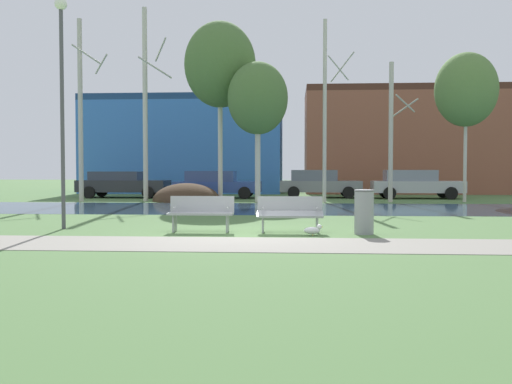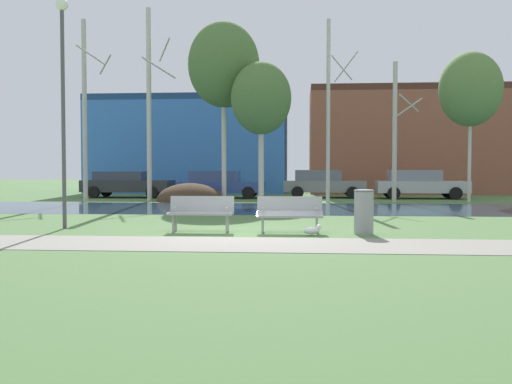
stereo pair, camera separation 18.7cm
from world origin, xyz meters
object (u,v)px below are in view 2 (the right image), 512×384
(bench_right, at_px, (290,213))
(parked_wagon_fourth_silver, at_px, (419,184))
(streetlamp, at_px, (63,78))
(parked_van_nearest_dark, at_px, (127,184))
(parked_sedan_second_blue, at_px, (220,184))
(trash_bin, at_px, (364,211))
(seagull, at_px, (312,230))
(parked_hatch_third_grey, at_px, (323,183))
(bench_left, at_px, (201,212))

(bench_right, height_order, parked_wagon_fourth_silver, parked_wagon_fourth_silver)
(bench_right, height_order, streetlamp, streetlamp)
(parked_van_nearest_dark, distance_m, parked_sedan_second_blue, 5.14)
(trash_bin, distance_m, seagull, 1.36)
(bench_right, distance_m, parked_wagon_fourth_silver, 17.79)
(parked_van_nearest_dark, relative_size, parked_hatch_third_grey, 1.10)
(bench_left, relative_size, parked_van_nearest_dark, 0.33)
(bench_left, bearing_deg, parked_sedan_second_blue, 96.61)
(parked_van_nearest_dark, bearing_deg, trash_bin, -56.91)
(parked_sedan_second_blue, bearing_deg, bench_left, -83.39)
(seagull, distance_m, parked_sedan_second_blue, 17.82)
(parked_sedan_second_blue, relative_size, parked_wagon_fourth_silver, 0.98)
(bench_right, height_order, trash_bin, trash_bin)
(trash_bin, height_order, parked_wagon_fourth_silver, parked_wagon_fourth_silver)
(bench_left, height_order, parked_sedan_second_blue, parked_sedan_second_blue)
(trash_bin, relative_size, parked_hatch_third_grey, 0.24)
(seagull, height_order, parked_van_nearest_dark, parked_van_nearest_dark)
(trash_bin, height_order, parked_van_nearest_dark, parked_van_nearest_dark)
(trash_bin, distance_m, parked_hatch_third_grey, 17.51)
(bench_left, distance_m, bench_right, 2.18)
(parked_sedan_second_blue, relative_size, parked_hatch_third_grey, 1.06)
(parked_sedan_second_blue, distance_m, parked_wagon_fourth_silver, 10.52)
(parked_wagon_fourth_silver, bearing_deg, bench_right, -111.16)
(trash_bin, bearing_deg, bench_left, 176.03)
(seagull, relative_size, parked_hatch_third_grey, 0.10)
(bench_left, xyz_separation_m, bench_right, (2.18, 0.00, 0.00))
(parked_van_nearest_dark, height_order, parked_sedan_second_blue, parked_sedan_second_blue)
(seagull, xyz_separation_m, parked_van_nearest_dark, (-9.77, 17.30, 0.63))
(trash_bin, bearing_deg, bench_right, 171.15)
(bench_left, distance_m, parked_sedan_second_blue, 16.60)
(parked_wagon_fourth_silver, bearing_deg, parked_hatch_third_grey, 172.74)
(bench_left, bearing_deg, parked_hatch_third_grey, 78.21)
(bench_left, relative_size, streetlamp, 0.27)
(bench_left, relative_size, parked_wagon_fourth_silver, 0.34)
(parked_wagon_fourth_silver, bearing_deg, bench_left, -117.42)
(streetlamp, distance_m, parked_sedan_second_blue, 16.46)
(bench_left, height_order, seagull, bench_left)
(seagull, xyz_separation_m, parked_wagon_fourth_silver, (5.88, 17.30, 0.66))
(bench_right, xyz_separation_m, parked_hatch_third_grey, (1.41, 17.23, 0.31))
(bench_right, xyz_separation_m, trash_bin, (1.76, -0.27, 0.07))
(streetlamp, bearing_deg, parked_van_nearest_dark, 101.84)
(bench_right, xyz_separation_m, seagull, (0.54, -0.71, -0.34))
(bench_left, height_order, trash_bin, trash_bin)
(streetlamp, bearing_deg, bench_right, -4.12)
(bench_left, height_order, parked_wagon_fourth_silver, parked_wagon_fourth_silver)
(seagull, bearing_deg, trash_bin, 19.58)
(bench_right, bearing_deg, parked_hatch_third_grey, 85.31)
(bench_right, relative_size, streetlamp, 0.27)
(bench_right, bearing_deg, trash_bin, -8.85)
(parked_sedan_second_blue, bearing_deg, trash_bin, -70.75)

